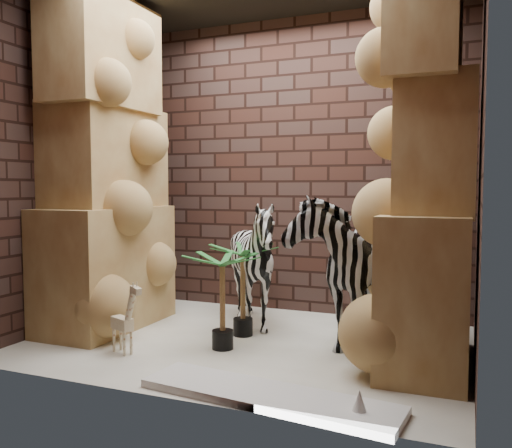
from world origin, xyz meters
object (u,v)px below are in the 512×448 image
at_px(zebra_left, 254,271).
at_px(palm_front, 243,289).
at_px(palm_back, 222,301).
at_px(zebra_right, 343,255).
at_px(giraffe_toy, 122,315).
at_px(surfboard, 268,396).

bearing_deg(zebra_left, palm_front, -81.15).
bearing_deg(palm_back, zebra_right, 34.02).
bearing_deg(giraffe_toy, palm_back, 53.61).
relative_size(zebra_right, palm_back, 1.87).
bearing_deg(zebra_left, giraffe_toy, -113.00).
height_order(zebra_left, palm_back, zebra_left).
xyz_separation_m(zebra_right, surfboard, (-0.14, -1.39, -0.70)).
xyz_separation_m(palm_front, surfboard, (0.70, -1.24, -0.38)).
bearing_deg(palm_back, zebra_left, 90.07).
distance_m(zebra_right, palm_front, 0.91).
xyz_separation_m(zebra_left, palm_front, (-0.00, -0.25, -0.12)).
height_order(giraffe_toy, palm_front, palm_front).
height_order(zebra_right, palm_back, zebra_right).
xyz_separation_m(zebra_left, giraffe_toy, (-0.67, -1.06, -0.23)).
bearing_deg(zebra_left, palm_back, -80.55).
height_order(palm_back, surfboard, palm_back).
distance_m(palm_front, palm_back, 0.41).
distance_m(zebra_right, palm_back, 1.07).
height_order(zebra_left, palm_front, zebra_left).
relative_size(zebra_left, surfboard, 0.71).
xyz_separation_m(zebra_left, palm_back, (0.00, -0.67, -0.14)).
bearing_deg(giraffe_toy, palm_front, 73.66).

